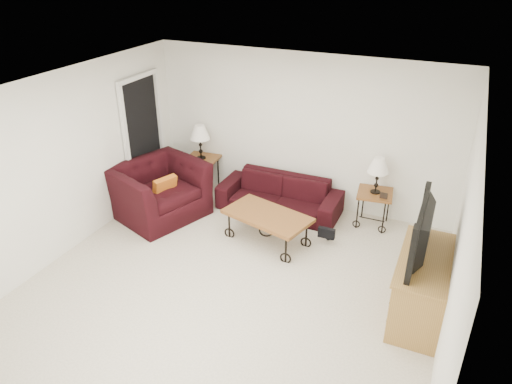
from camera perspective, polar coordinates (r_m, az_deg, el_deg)
ground at (r=6.29m, az=-2.64°, el=-10.83°), size 5.00×5.00×0.00m
wall_back at (r=7.73m, az=5.47°, el=7.23°), size 5.00×0.02×2.50m
wall_front at (r=3.96m, az=-20.01°, el=-16.31°), size 5.00×0.02×2.50m
wall_left at (r=7.01m, az=-21.55°, el=3.22°), size 0.02×5.00×2.50m
wall_right at (r=5.13m, az=23.06°, el=-5.96°), size 0.02×5.00×2.50m
ceiling at (r=5.15m, az=-3.23°, el=11.69°), size 5.00×5.00×0.00m
doorway at (r=8.21m, az=-13.26°, el=6.10°), size 0.08×0.94×2.04m
sofa at (r=7.76m, az=2.80°, el=-0.37°), size 1.98×0.77×0.58m
side_table_left at (r=8.50m, az=-6.45°, el=2.16°), size 0.59×0.59×0.60m
side_table_right at (r=7.58m, az=13.81°, el=-1.94°), size 0.58×0.58×0.56m
lamp_left at (r=8.27m, az=-6.67°, el=5.95°), size 0.37×0.37×0.60m
lamp_right at (r=7.33m, az=14.29°, el=1.92°), size 0.36×0.36×0.56m
photo_frame_left at (r=8.32m, az=-7.99°, el=4.13°), size 0.12×0.05×0.10m
photo_frame_right at (r=7.28m, az=15.01°, el=-0.42°), size 0.11×0.02×0.09m
coffee_table at (r=6.97m, az=1.34°, el=-4.31°), size 1.36×0.96×0.46m
armchair at (r=7.72m, az=-11.50°, el=0.15°), size 1.55×1.65×0.87m
throw_pillow at (r=7.57m, az=-10.84°, el=0.38°), size 0.23×0.40×0.39m
tv_stand at (r=5.92m, az=19.14°, el=-10.60°), size 0.54×1.30×0.78m
television at (r=5.53m, az=20.06°, el=-4.57°), size 0.15×1.16×0.67m
backpack at (r=7.07m, az=8.74°, el=-4.05°), size 0.43×0.36×0.49m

